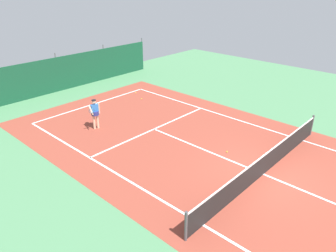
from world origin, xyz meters
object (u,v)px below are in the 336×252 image
tennis_player (95,112)px  tennis_ball_near_player (227,152)px  tennis_ball_by_sideline (136,93)px  tennis_ball_midcourt (142,99)px  tennis_net (265,164)px

tennis_player → tennis_ball_near_player: (2.58, -6.62, -0.93)m
tennis_player → tennis_ball_by_sideline: (5.34, 2.78, -0.93)m
tennis_ball_by_sideline → tennis_player: bearing=-152.5°
tennis_ball_midcourt → tennis_ball_by_sideline: size_ratio=1.00×
tennis_ball_near_player → tennis_player: bearing=111.3°
tennis_ball_near_player → tennis_ball_midcourt: 8.49m
tennis_ball_near_player → tennis_net: bearing=-104.0°
tennis_ball_near_player → tennis_ball_midcourt: same height
tennis_player → tennis_ball_near_player: tennis_player is taller
tennis_net → tennis_ball_by_sideline: bearing=74.0°
tennis_ball_near_player → tennis_ball_by_sideline: (2.76, 9.39, 0.00)m
tennis_net → tennis_player: size_ratio=6.17×
tennis_net → tennis_ball_by_sideline: 11.99m
tennis_net → tennis_player: (-2.04, 8.74, 0.45)m
tennis_player → tennis_ball_near_player: size_ratio=24.85×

